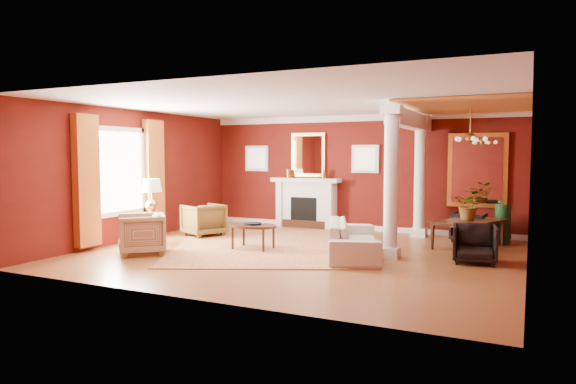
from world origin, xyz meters
The scene contains 27 objects.
ground centered at (0.00, 0.00, 0.00)m, with size 8.00×8.00×0.00m, color brown.
room_shell centered at (0.00, 0.00, 2.02)m, with size 8.04×7.04×2.92m.
fireplace centered at (-1.30, 3.32, 0.65)m, with size 1.85×0.42×1.29m.
overmantel_mirror centered at (-1.30, 3.45, 1.90)m, with size 0.95×0.07×1.15m.
flank_window_left centered at (-2.85, 3.46, 1.80)m, with size 0.70×0.07×0.70m.
flank_window_right centered at (0.25, 3.46, 1.80)m, with size 0.70×0.07×0.70m.
left_window centered at (-3.89, -0.60, 1.42)m, with size 0.21×2.55×2.60m.
column_front centered at (1.70, 0.30, 1.43)m, with size 0.36×0.36×2.80m.
column_back centered at (1.70, 3.00, 1.43)m, with size 0.36×0.36×2.80m.
header_beam centered at (1.70, 1.90, 2.62)m, with size 0.30×3.20×0.32m, color white.
amber_ceiling centered at (2.85, 1.75, 2.87)m, with size 2.30×3.40×0.04m, color #D8893F.
dining_mirror centered at (2.90, 3.45, 1.55)m, with size 1.30×0.07×1.70m.
chandelier centered at (2.90, 1.80, 2.25)m, with size 0.60×0.62×0.75m.
crown_trim centered at (0.00, 3.46, 2.82)m, with size 8.00×0.08×0.16m, color white.
base_trim centered at (0.00, 3.46, 0.06)m, with size 8.00×0.08×0.12m, color white.
rug centered at (-1.10, 0.36, 0.01)m, with size 3.36×4.48×0.02m, color maroon.
sofa centered at (1.03, 0.17, 0.44)m, with size 2.28×0.66×0.89m, color beige.
armchair_leopard centered at (-2.90, 0.95, 0.42)m, with size 0.81×0.76×0.84m, color black.
armchair_stripe centered at (-2.72, -1.38, 0.43)m, with size 0.84×0.78×0.86m, color tan.
coffee_table centered at (-1.01, -0.04, 0.46)m, with size 1.00×1.00×0.50m.
coffee_book centered at (-1.02, 0.03, 0.62)m, with size 0.17×0.02×0.23m, color black.
side_table centered at (-3.30, -0.37, 0.93)m, with size 0.56×0.56×1.40m.
dining_table centered at (2.92, 2.00, 0.45)m, with size 1.62×0.57×0.91m, color black.
dining_chair_near centered at (3.15, 0.52, 0.38)m, with size 0.73×0.68×0.75m, color black.
dining_chair_far centered at (2.82, 2.75, 0.36)m, with size 0.69×0.65×0.71m, color black.
green_urn centered at (3.50, 2.84, 0.34)m, with size 0.36×0.36×0.87m.
potted_plant centered at (2.89, 2.04, 1.15)m, with size 0.56×0.62×0.49m, color #26591E.
Camera 1 is at (4.01, -8.99, 1.92)m, focal length 32.00 mm.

